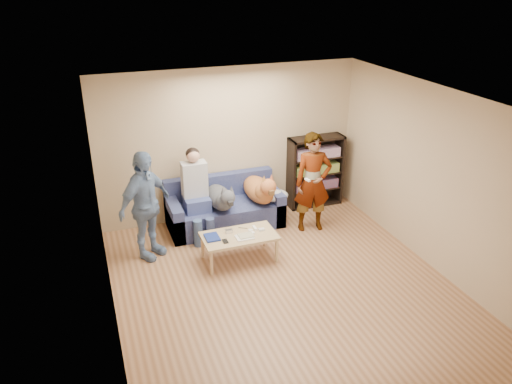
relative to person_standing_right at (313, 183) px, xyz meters
name	(u,v)px	position (x,y,z in m)	size (l,w,h in m)	color
ground	(286,289)	(-1.09, -1.48, -0.84)	(5.00, 5.00, 0.00)	#8E5D3C
ceiling	(291,102)	(-1.09, -1.48, 1.76)	(5.00, 5.00, 0.00)	white
wall_back	(230,144)	(-1.09, 1.02, 0.46)	(4.50, 4.50, 0.00)	tan
wall_front	(407,324)	(-1.09, -3.98, 0.46)	(4.50, 4.50, 0.00)	tan
wall_left	(105,233)	(-3.34, -1.48, 0.46)	(5.00, 5.00, 0.00)	tan
wall_right	(435,180)	(1.16, -1.48, 0.46)	(5.00, 5.00, 0.00)	tan
blanket	(275,195)	(-0.50, 0.40, -0.33)	(0.47, 0.39, 0.16)	#B2B3B8
person_standing_right	(313,183)	(0.00, 0.00, 0.00)	(0.61, 0.40, 1.67)	gray
person_standing_left	(145,206)	(-2.70, 0.04, 0.00)	(0.98, 0.41, 1.68)	#7D99C9
held_controller	(307,180)	(-0.20, -0.20, 0.16)	(0.04, 0.11, 0.03)	white
notebook_blue	(212,237)	(-1.85, -0.49, -0.40)	(0.20, 0.26, 0.03)	navy
papers	(245,237)	(-1.40, -0.64, -0.41)	(0.26, 0.20, 0.01)	silver
magazine	(246,235)	(-1.37, -0.62, -0.39)	(0.22, 0.17, 0.01)	#B2AF8E
camera_silver	(229,231)	(-1.57, -0.42, -0.39)	(0.11, 0.06, 0.05)	silver
controller_a	(255,228)	(-1.17, -0.44, -0.40)	(0.04, 0.13, 0.03)	white
controller_b	(261,229)	(-1.09, -0.52, -0.40)	(0.09, 0.06, 0.03)	silver
headphone_cup_a	(252,233)	(-1.25, -0.56, -0.41)	(0.07, 0.07, 0.02)	white
headphone_cup_b	(251,230)	(-1.25, -0.48, -0.41)	(0.07, 0.07, 0.02)	silver
pen_orange	(241,240)	(-1.47, -0.70, -0.41)	(0.01, 0.01, 0.14)	orange
pen_black	(243,228)	(-1.33, -0.36, -0.41)	(0.01, 0.01, 0.14)	black
wallet	(225,241)	(-1.70, -0.66, -0.41)	(0.07, 0.12, 0.01)	black
sofa	(224,210)	(-1.34, 0.62, -0.55)	(1.90, 0.85, 0.82)	#515B93
person_seated	(196,190)	(-1.83, 0.49, -0.06)	(0.40, 0.73, 1.47)	#445197
dog_gray	(221,198)	(-1.45, 0.39, -0.21)	(0.38, 1.24, 0.56)	#4A4E54
dog_tan	(260,190)	(-0.76, 0.43, -0.19)	(0.43, 1.17, 0.62)	#C26A3B
coffee_table	(239,238)	(-1.45, -0.54, -0.46)	(1.10, 0.60, 0.42)	tan
bookshelf	(315,170)	(0.46, 0.85, -0.16)	(1.00, 0.34, 1.30)	black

